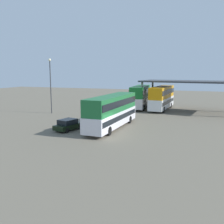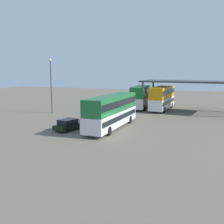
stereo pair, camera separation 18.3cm
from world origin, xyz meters
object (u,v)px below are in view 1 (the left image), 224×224
Objects in this scene: lamppost_tall at (50,80)px; double_decker_mid_row at (162,97)px; parked_hatchback at (68,125)px; double_decker_main at (112,110)px; double_decker_near_canopy at (140,96)px.

double_decker_mid_row is at bearing 32.46° from lamppost_tall.
lamppost_tall is at bearing 54.70° from parked_hatchback.
double_decker_main is 18.20m from double_decker_near_canopy.
double_decker_near_canopy is (-0.87, 18.17, 0.08)m from double_decker_main.
parked_hatchback is (-4.47, -2.97, -1.55)m from double_decker_main.
lamppost_tall is at bearing 126.18° from double_decker_mid_row.
double_decker_mid_row is (7.80, 20.43, 1.65)m from parked_hatchback.
double_decker_near_canopy reaches higher than parked_hatchback.
lamppost_tall reaches higher than parked_hatchback.
double_decker_main reaches higher than parked_hatchback.
parked_hatchback is 0.38× the size of double_decker_mid_row.
double_decker_main is 17.78m from double_decker_mid_row.
double_decker_mid_row is 1.18× the size of lamppost_tall.
double_decker_main is 1.10× the size of double_decker_mid_row.
double_decker_main is 1.30× the size of lamppost_tall.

